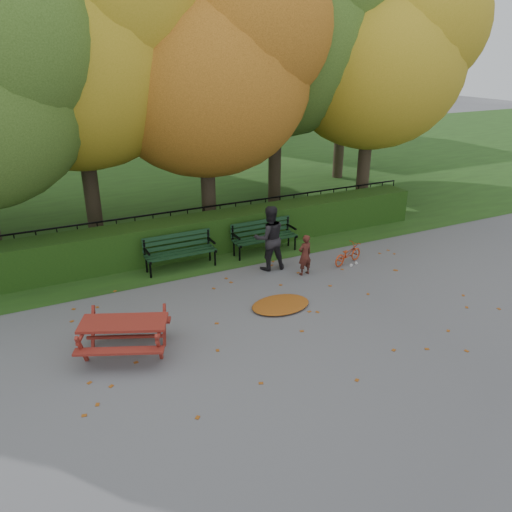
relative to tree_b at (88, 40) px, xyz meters
name	(u,v)px	position (x,y,z in m)	size (l,w,h in m)	color
ground	(298,321)	(2.44, -6.75, -5.40)	(90.00, 90.00, 0.00)	slate
grass_strip	(134,177)	(2.44, 7.25, -5.40)	(90.00, 90.00, 0.00)	#1D3813
building_right	(191,36)	(10.44, 21.25, 0.60)	(9.00, 6.00, 12.00)	#C2B19A
hedge	(215,232)	(2.44, -2.25, -4.90)	(13.00, 0.90, 1.00)	black
iron_fence	(205,223)	(2.44, -1.45, -4.87)	(14.00, 0.04, 1.02)	black
tree_b	(88,40)	(0.00, 0.00, 0.00)	(6.72, 6.40, 8.79)	#2E2218
tree_c	(218,64)	(3.28, -0.78, -0.58)	(6.30, 6.00, 8.00)	#2E2218
tree_d	(292,22)	(6.32, 0.48, 0.58)	(7.14, 6.80, 9.58)	#2E2218
tree_e	(386,53)	(8.97, -0.98, -0.32)	(6.09, 5.80, 8.16)	#2E2218
tree_g	(356,44)	(10.78, 3.02, -0.03)	(6.30, 6.00, 8.55)	#2E2218
bench_left	(179,249)	(1.14, -3.04, -4.88)	(1.80, 0.57, 0.88)	black
bench_right	(263,234)	(3.54, -3.04, -4.88)	(1.80, 0.57, 0.88)	black
picnic_table	(124,329)	(-1.00, -6.33, -4.89)	(1.92, 1.76, 0.75)	maroon
leaf_pile	(281,305)	(2.43, -6.03, -5.36)	(1.33, 0.92, 0.09)	brown
leaf_scatter	(291,314)	(2.44, -6.45, -5.40)	(9.00, 5.70, 0.01)	brown
child	(305,255)	(3.77, -4.82, -4.88)	(0.38, 0.25, 1.05)	#431B15
adult	(269,238)	(3.16, -4.11, -4.57)	(0.81, 0.63, 1.67)	black
bicycle	(348,254)	(5.15, -4.74, -5.14)	(0.35, 1.01, 0.53)	#B73410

